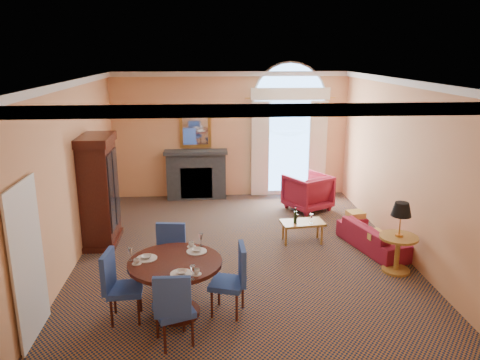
{
  "coord_description": "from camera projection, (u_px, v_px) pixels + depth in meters",
  "views": [
    {
      "loc": [
        -0.63,
        -8.1,
        3.68
      ],
      "look_at": [
        0.0,
        0.5,
        1.3
      ],
      "focal_mm": 35.0,
      "sensor_mm": 36.0,
      "label": 1
    }
  ],
  "objects": [
    {
      "name": "armchair",
      "position": [
        308.0,
        192.0,
        11.18
      ],
      "size": [
        1.27,
        1.28,
        0.86
      ],
      "primitive_type": "imported",
      "rotation": [
        0.0,
        0.0,
        3.65
      ],
      "color": "maroon",
      "rests_on": "ground"
    },
    {
      "name": "sofa",
      "position": [
        374.0,
        237.0,
        8.97
      ],
      "size": [
        1.08,
        1.79,
        0.49
      ],
      "primitive_type": "imported",
      "rotation": [
        0.0,
        0.0,
        1.85
      ],
      "color": "maroon",
      "rests_on": "ground"
    },
    {
      "name": "dining_chair_south",
      "position": [
        173.0,
        305.0,
        5.87
      ],
      "size": [
        0.6,
        0.6,
        1.05
      ],
      "rotation": [
        0.0,
        0.0,
        0.35
      ],
      "color": "navy",
      "rests_on": "ground"
    },
    {
      "name": "coffee_table",
      "position": [
        302.0,
        223.0,
        9.24
      ],
      "size": [
        0.89,
        0.56,
        0.74
      ],
      "rotation": [
        0.0,
        0.0,
        0.12
      ],
      "color": "#AC7933",
      "rests_on": "ground"
    },
    {
      "name": "dining_table",
      "position": [
        176.0,
        276.0,
        6.62
      ],
      "size": [
        1.33,
        1.33,
        1.04
      ],
      "color": "black",
      "rests_on": "ground"
    },
    {
      "name": "dining_chair_north",
      "position": [
        172.0,
        252.0,
        7.43
      ],
      "size": [
        0.51,
        0.52,
        1.05
      ],
      "rotation": [
        0.0,
        0.0,
        3.09
      ],
      "color": "navy",
      "rests_on": "ground"
    },
    {
      "name": "dining_chair_west",
      "position": [
        117.0,
        282.0,
        6.47
      ],
      "size": [
        0.52,
        0.51,
        1.05
      ],
      "rotation": [
        0.0,
        0.0,
        -1.51
      ],
      "color": "navy",
      "rests_on": "ground"
    },
    {
      "name": "ground",
      "position": [
        242.0,
        253.0,
        8.81
      ],
      "size": [
        7.5,
        7.5,
        0.0
      ],
      "primitive_type": "plane",
      "color": "#101D35",
      "rests_on": "ground"
    },
    {
      "name": "room_envelope",
      "position": [
        238.0,
        116.0,
        8.78
      ],
      "size": [
        6.04,
        7.52,
        3.45
      ],
      "color": "#E4A16C",
      "rests_on": "ground"
    },
    {
      "name": "armoire",
      "position": [
        99.0,
        192.0,
        9.05
      ],
      "size": [
        0.62,
        1.1,
        2.15
      ],
      "color": "black",
      "rests_on": "ground"
    },
    {
      "name": "side_table",
      "position": [
        399.0,
        230.0,
        7.9
      ],
      "size": [
        0.65,
        0.65,
        1.23
      ],
      "color": "#AC7933",
      "rests_on": "ground"
    },
    {
      "name": "dining_chair_east",
      "position": [
        235.0,
        275.0,
        6.66
      ],
      "size": [
        0.59,
        0.59,
        1.05
      ],
      "rotation": [
        0.0,
        0.0,
        1.26
      ],
      "color": "navy",
      "rests_on": "ground"
    }
  ]
}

